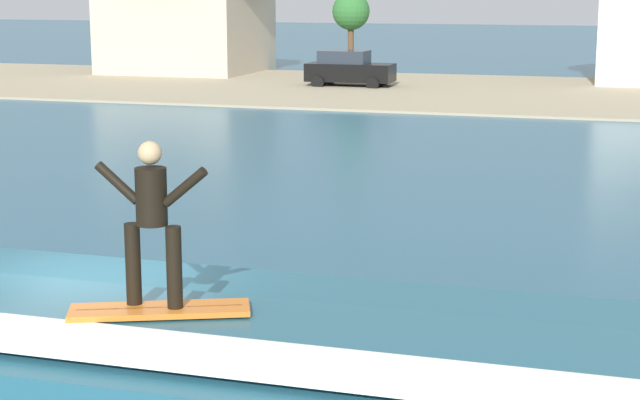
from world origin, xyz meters
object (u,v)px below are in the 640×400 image
wave_crest (197,385)px  surfer (152,215)px  house_with_chimney (186,4)px  surfboard (160,310)px  car_near_shore (349,69)px  tree_tall_bare (351,13)px

wave_crest → surfer: bearing=-122.3°
wave_crest → house_with_chimney: 51.97m
surfboard → surfer: surfer is taller
wave_crest → surfboard: 1.09m
wave_crest → surfer: surfer is taller
wave_crest → surfer: (-0.26, -0.42, 1.95)m
surfer → car_near_shore: (-9.63, 41.72, -1.84)m
surfboard → house_with_chimney: 52.26m
surfer → tree_tall_bare: (-10.59, 45.53, 0.84)m
surfboard → tree_tall_bare: tree_tall_bare is taller
house_with_chimney → car_near_shore: bearing=-27.3°
surfboard → tree_tall_bare: 46.84m
surfer → tree_tall_bare: size_ratio=0.36×
surfboard → surfer: bearing=151.9°
car_near_shore → tree_tall_bare: bearing=104.2°
tree_tall_bare → wave_crest: bearing=-76.5°
tree_tall_bare → surfer: bearing=-76.9°
surfer → tree_tall_bare: tree_tall_bare is taller
wave_crest → tree_tall_bare: 46.48m
surfer → tree_tall_bare: bearing=103.1°
wave_crest → car_near_shore: size_ratio=2.48×
surfer → wave_crest: bearing=57.7°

